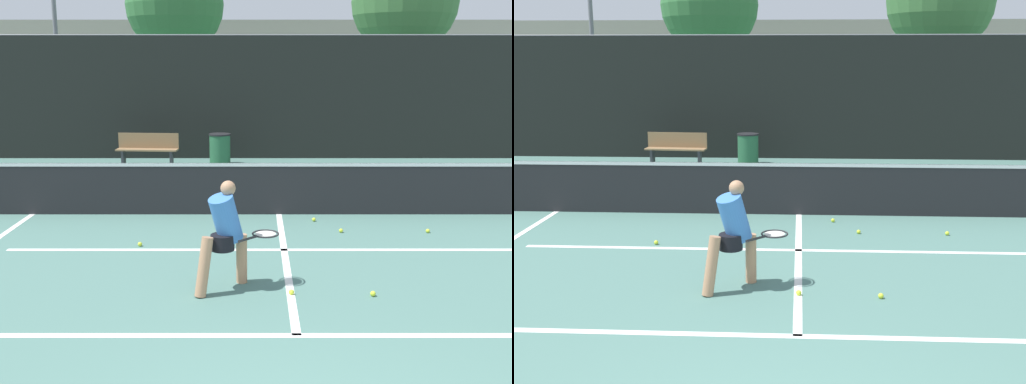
# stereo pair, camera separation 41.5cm
# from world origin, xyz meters

# --- Properties ---
(court_baseline_near) EXTENTS (11.00, 0.10, 0.01)m
(court_baseline_near) POSITION_xyz_m (0.00, 2.69, 0.00)
(court_baseline_near) COLOR white
(court_baseline_near) RESTS_ON ground
(court_service_line) EXTENTS (8.25, 0.10, 0.01)m
(court_service_line) POSITION_xyz_m (0.00, 5.51, 0.00)
(court_service_line) COLOR white
(court_service_line) RESTS_ON ground
(court_center_mark) EXTENTS (0.10, 4.92, 0.01)m
(court_center_mark) POSITION_xyz_m (0.00, 5.15, 0.00)
(court_center_mark) COLOR white
(court_center_mark) RESTS_ON ground
(net) EXTENTS (11.09, 0.09, 1.07)m
(net) POSITION_xyz_m (0.00, 7.61, 0.51)
(net) COLOR slate
(net) RESTS_ON ground
(fence_back) EXTENTS (24.00, 0.06, 3.44)m
(fence_back) POSITION_xyz_m (0.00, 14.00, 1.72)
(fence_back) COLOR black
(fence_back) RESTS_ON ground
(player_practicing) EXTENTS (1.12, 0.79, 1.36)m
(player_practicing) POSITION_xyz_m (-0.79, 4.00, 0.72)
(player_practicing) COLOR tan
(player_practicing) RESTS_ON ground
(tennis_ball_scattered_0) EXTENTS (0.07, 0.07, 0.07)m
(tennis_ball_scattered_0) POSITION_xyz_m (0.97, 6.43, 0.03)
(tennis_ball_scattered_0) COLOR #D1E033
(tennis_ball_scattered_0) RESTS_ON ground
(tennis_ball_scattered_4) EXTENTS (0.07, 0.07, 0.07)m
(tennis_ball_scattered_4) POSITION_xyz_m (-2.18, 5.69, 0.03)
(tennis_ball_scattered_4) COLOR #D1E033
(tennis_ball_scattered_4) RESTS_ON ground
(tennis_ball_scattered_5) EXTENTS (0.07, 0.07, 0.07)m
(tennis_ball_scattered_5) POSITION_xyz_m (0.59, 7.12, 0.03)
(tennis_ball_scattered_5) COLOR #D1E033
(tennis_ball_scattered_5) RESTS_ON ground
(tennis_ball_scattered_6) EXTENTS (0.07, 0.07, 0.07)m
(tennis_ball_scattered_6) POSITION_xyz_m (0.98, 3.73, 0.03)
(tennis_ball_scattered_6) COLOR #D1E033
(tennis_ball_scattered_6) RESTS_ON ground
(tennis_ball_scattered_7) EXTENTS (0.07, 0.07, 0.07)m
(tennis_ball_scattered_7) POSITION_xyz_m (0.01, 3.78, 0.03)
(tennis_ball_scattered_7) COLOR #D1E033
(tennis_ball_scattered_7) RESTS_ON ground
(tennis_ball_scattered_8) EXTENTS (0.07, 0.07, 0.07)m
(tennis_ball_scattered_8) POSITION_xyz_m (2.39, 6.41, 0.03)
(tennis_ball_scattered_8) COLOR #D1E033
(tennis_ball_scattered_8) RESTS_ON ground
(courtside_bench) EXTENTS (1.65, 0.51, 0.86)m
(courtside_bench) POSITION_xyz_m (-3.29, 12.73, 0.47)
(courtside_bench) COLOR olive
(courtside_bench) RESTS_ON ground
(trash_bin) EXTENTS (0.58, 0.58, 0.83)m
(trash_bin) POSITION_xyz_m (-1.39, 12.95, 0.42)
(trash_bin) COLOR #28603D
(trash_bin) RESTS_ON ground
(parked_car) EXTENTS (1.61, 4.24, 1.32)m
(parked_car) POSITION_xyz_m (4.94, 17.88, 0.56)
(parked_car) COLOR navy
(parked_car) RESTS_ON ground
(tree_west) EXTENTS (3.84, 3.84, 6.75)m
(tree_west) POSITION_xyz_m (4.96, 19.63, 4.81)
(tree_west) COLOR brown
(tree_west) RESTS_ON ground
(tree_mid) EXTENTS (3.87, 3.87, 6.80)m
(tree_mid) POSITION_xyz_m (-3.62, 21.59, 4.85)
(tree_mid) COLOR brown
(tree_mid) RESTS_ON ground
(building_far) EXTENTS (36.00, 2.40, 4.88)m
(building_far) POSITION_xyz_m (0.00, 31.99, 2.44)
(building_far) COLOR gray
(building_far) RESTS_ON ground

